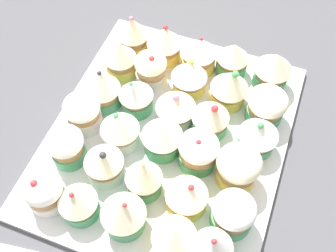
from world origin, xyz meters
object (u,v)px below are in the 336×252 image
at_px(cupcake_11, 78,202).
at_px(cupcake_24, 273,69).
at_px(cupcake_0, 133,34).
at_px(cupcake_13, 187,76).
at_px(cupcake_14, 175,107).
at_px(cupcake_22, 187,195).
at_px(cupcake_4, 66,146).
at_px(cupcake_17, 123,213).
at_px(cupcake_6, 164,43).
at_px(cupcake_1, 120,58).
at_px(cupcake_15, 160,135).
at_px(cupcake_29, 213,248).
at_px(cupcake_12, 197,54).
at_px(cupcake_19, 230,86).
at_px(cupcake_7, 151,69).
at_px(cupcake_18, 233,58).
at_px(cupcake_25, 266,105).
at_px(cupcake_10, 104,162).
at_px(cupcake_23, 174,237).
at_px(cupcake_26, 258,135).
at_px(cupcake_16, 143,177).
at_px(cupcake_8, 136,95).
at_px(cupcake_2, 102,88).
at_px(cupcake_5, 45,191).
at_px(cupcake_28, 233,213).
at_px(cupcake_21, 198,151).
at_px(cupcake_3, 83,112).
at_px(cupcake_27, 238,167).
at_px(cupcake_9, 120,129).
at_px(baking_tray, 168,138).

xyz_separation_m(cupcake_11, cupcake_24, (-0.33, 0.20, 0.01)).
bearing_deg(cupcake_0, cupcake_13, 66.21).
height_order(cupcake_14, cupcake_22, cupcake_14).
xyz_separation_m(cupcake_4, cupcake_17, (0.07, 0.13, 0.00)).
distance_m(cupcake_13, cupcake_22, 0.22).
relative_size(cupcake_6, cupcake_17, 1.00).
distance_m(cupcake_1, cupcake_13, 0.12).
distance_m(cupcake_15, cupcake_29, 0.19).
distance_m(cupcake_12, cupcake_19, 0.09).
height_order(cupcake_1, cupcake_13, cupcake_1).
xyz_separation_m(cupcake_7, cupcake_24, (-0.07, 0.20, 0.01)).
distance_m(cupcake_18, cupcake_25, 0.11).
height_order(cupcake_10, cupcake_12, cupcake_10).
xyz_separation_m(cupcake_15, cupcake_23, (0.14, 0.08, -0.00)).
bearing_deg(cupcake_26, cupcake_16, -47.07).
height_order(cupcake_12, cupcake_13, cupcake_12).
bearing_deg(cupcake_24, cupcake_19, -44.20).
xyz_separation_m(cupcake_8, cupcake_11, (0.20, -0.00, -0.00)).
relative_size(cupcake_1, cupcake_8, 0.98).
xyz_separation_m(cupcake_2, cupcake_12, (-0.13, 0.12, -0.00)).
relative_size(cupcake_5, cupcake_14, 1.02).
height_order(cupcake_19, cupcake_22, cupcake_19).
xyz_separation_m(cupcake_2, cupcake_22, (0.13, 0.19, -0.01)).
xyz_separation_m(cupcake_13, cupcake_22, (0.20, 0.07, -0.00)).
bearing_deg(cupcake_6, cupcake_13, 48.84).
bearing_deg(cupcake_5, cupcake_28, 103.49).
relative_size(cupcake_11, cupcake_26, 0.95).
bearing_deg(cupcake_18, cupcake_0, -86.31).
distance_m(cupcake_5, cupcake_7, 0.27).
height_order(cupcake_21, cupcake_28, cupcake_21).
distance_m(cupcake_3, cupcake_21, 0.20).
xyz_separation_m(cupcake_12, cupcake_19, (0.05, 0.08, 0.00)).
bearing_deg(cupcake_14, cupcake_28, 44.39).
bearing_deg(cupcake_27, cupcake_23, -21.67).
bearing_deg(cupcake_29, cupcake_25, 176.90).
distance_m(cupcake_4, cupcake_9, 0.09).
bearing_deg(baking_tray, cupcake_23, 23.27).
relative_size(cupcake_1, cupcake_22, 1.15).
distance_m(cupcake_9, cupcake_15, 0.06).
height_order(cupcake_4, cupcake_21, cupcake_21).
distance_m(cupcake_5, cupcake_10, 0.09).
bearing_deg(cupcake_28, cupcake_15, -119.59).
bearing_deg(cupcake_18, baking_tray, -18.97).
distance_m(cupcake_8, cupcake_14, 0.07).
distance_m(cupcake_11, cupcake_19, 0.31).
height_order(cupcake_9, cupcake_14, cupcake_9).
height_order(cupcake_9, cupcake_16, cupcake_16).
bearing_deg(cupcake_26, cupcake_10, -58.06).
bearing_deg(cupcake_5, cupcake_4, -176.27).
bearing_deg(cupcake_6, cupcake_19, 68.53).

